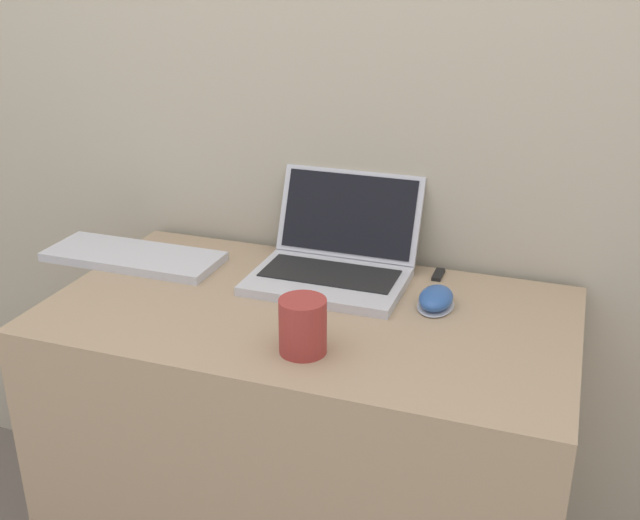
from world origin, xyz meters
TOP-DOWN VIEW (x-y plane):
  - wall_back at (0.00, 0.62)m, footprint 7.00×0.04m
  - desk at (0.00, 0.29)m, footprint 1.06×0.58m
  - laptop at (-0.00, 0.46)m, footprint 0.33×0.31m
  - drink_cup at (0.05, 0.13)m, footprint 0.09×0.09m
  - computer_mouse at (0.24, 0.39)m, footprint 0.07×0.11m
  - external_keyboard at (-0.47, 0.39)m, footprint 0.41×0.16m
  - usb_stick at (0.22, 0.54)m, footprint 0.02×0.06m

SIDE VIEW (x-z plane):
  - desk at x=0.00m, z-range 0.00..0.78m
  - usb_stick at x=0.22m, z-range 0.78..0.78m
  - external_keyboard at x=-0.47m, z-range 0.78..0.80m
  - computer_mouse at x=0.24m, z-range 0.77..0.81m
  - laptop at x=0.00m, z-range 0.72..0.92m
  - drink_cup at x=0.05m, z-range 0.78..0.88m
  - wall_back at x=0.00m, z-range 0.00..2.50m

